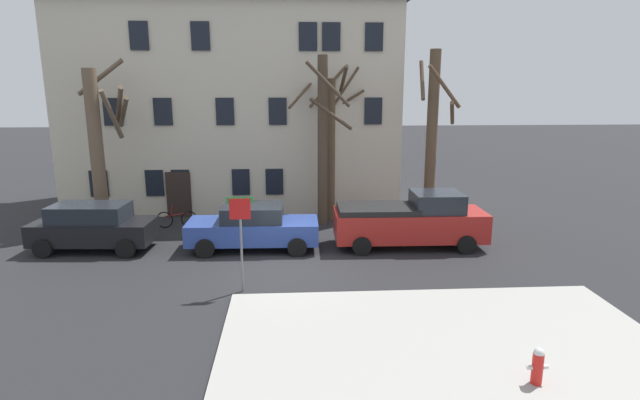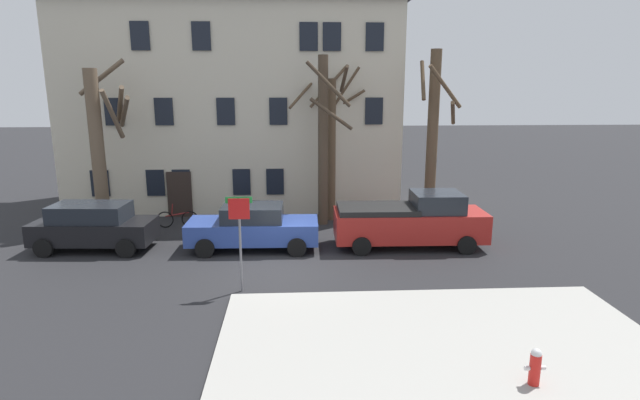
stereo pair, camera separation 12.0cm
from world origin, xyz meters
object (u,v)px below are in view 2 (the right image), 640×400
tree_bare_end (433,133)px  fire_hydrant (535,366)px  car_black_wagon (93,226)px  car_blue_sedan (253,227)px  tree_bare_near (100,144)px  tree_bare_mid (324,137)px  tree_bare_far (331,141)px  bicycle_leaning (178,219)px  pickup_truck_red (411,221)px  building_main (236,89)px  street_sign_pole (240,226)px

tree_bare_end → fire_hydrant: 13.49m
car_black_wagon → car_blue_sedan: (5.84, -0.24, -0.06)m
tree_bare_near → car_black_wagon: 3.94m
tree_bare_mid → fire_hydrant: tree_bare_mid is taller
tree_bare_far → bicycle_leaning: 7.45m
bicycle_leaning → car_blue_sedan: bearing=-41.7°
tree_bare_mid → bicycle_leaning: bearing=-178.1°
fire_hydrant → bicycle_leaning: (-9.70, 12.28, -0.15)m
car_black_wagon → pickup_truck_red: pickup_truck_red is taller
building_main → street_sign_pole: 12.58m
tree_bare_mid → car_blue_sedan: (-2.82, -3.29, -2.95)m
tree_bare_far → pickup_truck_red: size_ratio=1.23×
tree_bare_end → fire_hydrant: bearing=-96.0°
street_sign_pole → bicycle_leaning: size_ratio=1.63×
tree_bare_near → car_blue_sedan: (6.36, -3.05, -2.76)m
tree_bare_mid → car_black_wagon: size_ratio=1.63×
pickup_truck_red → bicycle_leaning: pickup_truck_red is taller
tree_bare_mid → street_sign_pole: 7.99m
bicycle_leaning → tree_bare_near: bearing=-179.4°
building_main → pickup_truck_red: bearing=-48.1°
bicycle_leaning → tree_bare_mid: bearing=1.9°
tree_bare_end → tree_bare_near: bearing=-176.9°
tree_bare_mid → pickup_truck_red: size_ratio=1.28×
building_main → tree_bare_far: size_ratio=2.34×
building_main → tree_bare_end: (8.93, -4.19, -1.88)m
tree_bare_near → fire_hydrant: bearing=-44.2°
car_black_wagon → street_sign_pole: (5.79, -4.18, 1.09)m
fire_hydrant → street_sign_pole: street_sign_pole is taller
tree_bare_end → car_black_wagon: bearing=-165.2°
pickup_truck_red → street_sign_pole: (-5.92, -3.93, 0.99)m
tree_bare_far → bicycle_leaning: tree_bare_far is taller
tree_bare_end → car_black_wagon: size_ratio=1.70×
building_main → fire_hydrant: 19.49m
car_blue_sedan → building_main: bearing=99.3°
street_sign_pole → bicycle_leaning: street_sign_pole is taller
tree_bare_near → tree_bare_mid: size_ratio=0.98×
tree_bare_mid → car_black_wagon: bearing=-160.6°
building_main → car_black_wagon: bearing=-120.3°
tree_bare_near → bicycle_leaning: tree_bare_near is taller
pickup_truck_red → car_blue_sedan: bearing=179.9°
car_black_wagon → car_blue_sedan: size_ratio=0.91×
car_black_wagon → street_sign_pole: size_ratio=1.54×
tree_bare_near → tree_bare_mid: bearing=1.5°
pickup_truck_red → street_sign_pole: bearing=-146.4°
car_blue_sedan → street_sign_pole: 4.11m
building_main → fire_hydrant: building_main is taller
fire_hydrant → bicycle_leaning: size_ratio=0.44×
building_main → car_black_wagon: building_main is taller
tree_bare_near → bicycle_leaning: 4.35m
bicycle_leaning → tree_bare_end: bearing=3.7°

